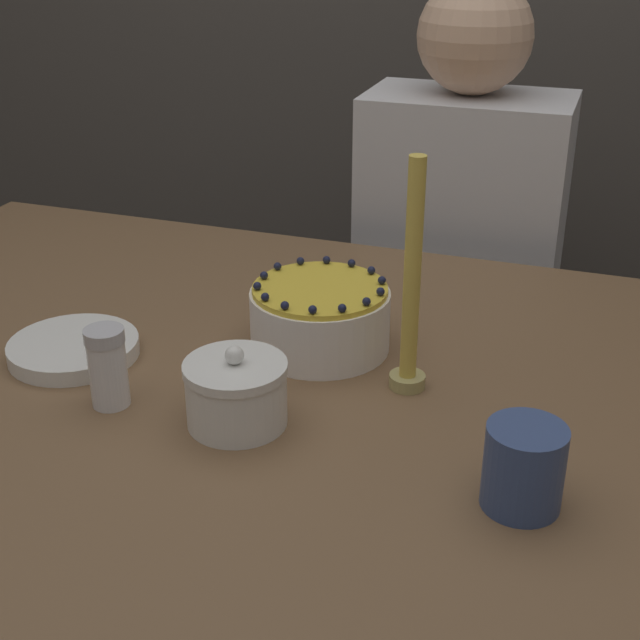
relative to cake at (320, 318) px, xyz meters
name	(u,v)px	position (x,y,z in m)	size (l,w,h in m)	color
dining_table	(224,446)	(-0.09, -0.16, -0.14)	(1.55, 1.18, 0.74)	brown
cake	(320,318)	(0.00, 0.00, 0.00)	(0.20, 0.20, 0.11)	white
sugar_bowl	(236,393)	(-0.03, -0.23, -0.01)	(0.13, 0.13, 0.11)	white
sugar_shaker	(108,367)	(-0.21, -0.24, 0.01)	(0.05, 0.05, 0.11)	white
plate_stack	(74,348)	(-0.33, -0.14, -0.04)	(0.19, 0.19, 0.02)	white
candle	(411,297)	(0.15, -0.07, 0.09)	(0.05, 0.05, 0.32)	tan
cup	(524,467)	(0.33, -0.28, 0.00)	(0.09, 0.09, 0.10)	#384C7F
person_man_blue_shirt	(455,313)	(0.09, 0.63, -0.26)	(0.40, 0.34, 1.22)	#473D33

